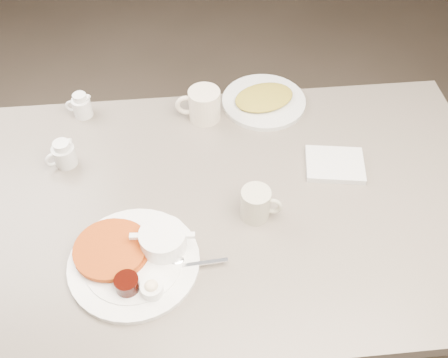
{
  "coord_description": "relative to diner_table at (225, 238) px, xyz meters",
  "views": [
    {
      "loc": [
        -0.09,
        -0.86,
        1.82
      ],
      "look_at": [
        0.0,
        0.02,
        0.82
      ],
      "focal_mm": 41.23,
      "sensor_mm": 36.0,
      "label": 1
    }
  ],
  "objects": [
    {
      "name": "diner_table",
      "position": [
        0.0,
        0.0,
        0.0
      ],
      "size": [
        1.5,
        0.9,
        0.75
      ],
      "color": "slate",
      "rests_on": "ground"
    },
    {
      "name": "main_plate",
      "position": [
        -0.23,
        -0.16,
        0.19
      ],
      "size": [
        0.4,
        0.34,
        0.07
      ],
      "color": "white",
      "rests_on": "diner_table"
    },
    {
      "name": "coffee_mug_near",
      "position": [
        0.08,
        -0.05,
        0.22
      ],
      "size": [
        0.12,
        0.09,
        0.09
      ],
      "color": "beige",
      "rests_on": "diner_table"
    },
    {
      "name": "napkin",
      "position": [
        0.32,
        0.1,
        0.18
      ],
      "size": [
        0.18,
        0.15,
        0.02
      ],
      "color": "silver",
      "rests_on": "diner_table"
    },
    {
      "name": "coffee_mug_far",
      "position": [
        -0.03,
        0.34,
        0.22
      ],
      "size": [
        0.14,
        0.1,
        0.1
      ],
      "color": "#EFE0C8",
      "rests_on": "diner_table"
    },
    {
      "name": "creamer_left",
      "position": [
        -0.44,
        0.19,
        0.21
      ],
      "size": [
        0.09,
        0.07,
        0.08
      ],
      "color": "silver",
      "rests_on": "diner_table"
    },
    {
      "name": "creamer_right",
      "position": [
        -0.4,
        0.39,
        0.21
      ],
      "size": [
        0.09,
        0.08,
        0.08
      ],
      "color": "white",
      "rests_on": "diner_table"
    },
    {
      "name": "hash_plate",
      "position": [
        0.16,
        0.39,
        0.18
      ],
      "size": [
        0.34,
        0.34,
        0.04
      ],
      "color": "silver",
      "rests_on": "diner_table"
    }
  ]
}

